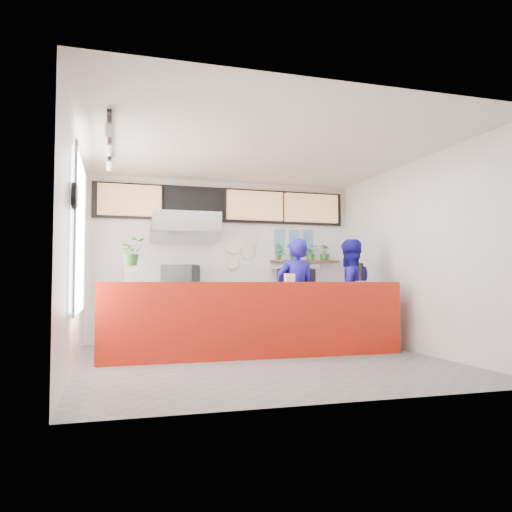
{
  "coord_description": "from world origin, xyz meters",
  "views": [
    {
      "loc": [
        -2.06,
        -6.7,
        1.11
      ],
      "look_at": [
        0.1,
        0.7,
        1.5
      ],
      "focal_mm": 35.0,
      "sensor_mm": 36.0,
      "label": 1
    }
  ],
  "objects": [
    {
      "name": "dec_plate_a",
      "position": [
        0.15,
        2.47,
        1.75
      ],
      "size": [
        0.24,
        0.03,
        0.24
      ],
      "primitive_type": "cylinder",
      "rotation": [
        1.57,
        0.0,
        0.0
      ],
      "color": "silver",
      "rests_on": "wall_back"
    },
    {
      "name": "prep_bench",
      "position": [
        -0.8,
        2.2,
        0.45
      ],
      "size": [
        1.8,
        0.6,
        0.9
      ],
      "primitive_type": "cube",
      "color": "#B2B5BA",
      "rests_on": "ground"
    },
    {
      "name": "herb_a",
      "position": [
        1.06,
        2.4,
        1.69
      ],
      "size": [
        0.2,
        0.16,
        0.33
      ],
      "primitive_type": "imported",
      "rotation": [
        0.0,
        0.0,
        0.27
      ],
      "color": "#286925",
      "rests_on": "herb_shelf"
    },
    {
      "name": "wall_left",
      "position": [
        -2.5,
        0.0,
        1.5
      ],
      "size": [
        0.0,
        5.0,
        5.0
      ],
      "primitive_type": "plane",
      "rotation": [
        1.57,
        0.0,
        1.57
      ],
      "color": "white",
      "rests_on": "ground"
    },
    {
      "name": "panini_oven",
      "position": [
        -0.86,
        2.2,
        1.15
      ],
      "size": [
        0.74,
        0.74,
        0.5
      ],
      "primitive_type": "cube",
      "rotation": [
        0.0,
        0.0,
        -0.43
      ],
      "color": "black",
      "rests_on": "prep_bench"
    },
    {
      "name": "photo_frame_d",
      "position": [
        1.1,
        2.48,
        1.75
      ],
      "size": [
        0.2,
        0.02,
        0.25
      ],
      "primitive_type": "cube",
      "color": "#598CBF",
      "rests_on": "wall_back"
    },
    {
      "name": "herb_d",
      "position": [
        2.02,
        2.4,
        1.68
      ],
      "size": [
        0.22,
        0.21,
        0.32
      ],
      "primitive_type": "imported",
      "rotation": [
        0.0,
        0.0,
        0.31
      ],
      "color": "#286925",
      "rests_on": "herb_shelf"
    },
    {
      "name": "hood_lip",
      "position": [
        -0.8,
        2.15,
        1.95
      ],
      "size": [
        1.2,
        0.69,
        0.31
      ],
      "primitive_type": "cube",
      "rotation": [
        -0.35,
        0.0,
        0.0
      ],
      "color": "#B2B5BA",
      "rests_on": "ceiling"
    },
    {
      "name": "dec_plate_c",
      "position": [
        0.15,
        2.47,
        1.45
      ],
      "size": [
        0.24,
        0.03,
        0.24
      ],
      "primitive_type": "cylinder",
      "rotation": [
        1.57,
        0.0,
        0.0
      ],
      "color": "silver",
      "rests_on": "wall_back"
    },
    {
      "name": "soffit",
      "position": [
        0.0,
        2.46,
        2.55
      ],
      "size": [
        4.8,
        0.04,
        0.65
      ],
      "primitive_type": "cube",
      "color": "black",
      "rests_on": "wall_back"
    },
    {
      "name": "track_rail",
      "position": [
        -2.1,
        0.0,
        2.94
      ],
      "size": [
        0.05,
        2.4,
        0.04
      ],
      "primitive_type": "cube",
      "color": "black",
      "rests_on": "ceiling"
    },
    {
      "name": "menu_board_mid_left",
      "position": [
        -0.59,
        2.38,
        2.55
      ],
      "size": [
        1.1,
        0.1,
        0.55
      ],
      "primitive_type": "cube",
      "color": "black",
      "rests_on": "wall_back"
    },
    {
      "name": "staff_right",
      "position": [
        1.79,
        0.89,
        0.91
      ],
      "size": [
        0.95,
        0.77,
        1.82
      ],
      "primitive_type": "imported",
      "rotation": [
        0.0,
        0.0,
        3.24
      ],
      "color": "#181591",
      "rests_on": "ground"
    },
    {
      "name": "window_frame",
      "position": [
        -2.45,
        0.3,
        1.7
      ],
      "size": [
        0.03,
        2.3,
        2.0
      ],
      "primitive_type": "cube",
      "color": "#B2B5BA",
      "rests_on": "wall_left"
    },
    {
      "name": "photo_frame_a",
      "position": [
        1.1,
        2.48,
        2.0
      ],
      "size": [
        0.2,
        0.02,
        0.25
      ],
      "primitive_type": "cube",
      "color": "#598CBF",
      "rests_on": "wall_back"
    },
    {
      "name": "herb_shelf",
      "position": [
        1.6,
        2.4,
        1.5
      ],
      "size": [
        1.4,
        0.18,
        0.04
      ],
      "primitive_type": "cube",
      "color": "brown",
      "rests_on": "wall_back"
    },
    {
      "name": "espresso_machine",
      "position": [
        1.33,
        2.2,
        1.12
      ],
      "size": [
        0.77,
        0.63,
        0.44
      ],
      "primitive_type": "cube",
      "rotation": [
        0.0,
        0.0,
        -0.23
      ],
      "color": "black",
      "rests_on": "right_bench"
    },
    {
      "name": "photo_frame_f",
      "position": [
        1.7,
        2.48,
        1.75
      ],
      "size": [
        0.2,
        0.02,
        0.25
      ],
      "primitive_type": "cube",
      "color": "#598CBF",
      "rests_on": "wall_back"
    },
    {
      "name": "extraction_hood",
      "position": [
        -0.8,
        2.15,
        2.15
      ],
      "size": [
        1.2,
        0.7,
        0.35
      ],
      "primitive_type": "cube",
      "color": "#B2B5BA",
      "rests_on": "ceiling"
    },
    {
      "name": "photo_frame_c",
      "position": [
        1.7,
        2.48,
        2.0
      ],
      "size": [
        0.2,
        0.02,
        0.25
      ],
      "primitive_type": "cube",
      "color": "#598CBF",
      "rests_on": "wall_back"
    },
    {
      "name": "herb_b",
      "position": [
        1.37,
        2.4,
        1.68
      ],
      "size": [
        0.22,
        0.2,
        0.33
      ],
      "primitive_type": "imported",
      "rotation": [
        0.0,
        0.0,
        0.39
      ],
      "color": "#286925",
      "rests_on": "herb_shelf"
    },
    {
      "name": "menu_board_far_left",
      "position": [
        -1.75,
        2.38,
        2.55
      ],
      "size": [
        1.1,
        0.1,
        0.55
      ],
      "primitive_type": "cube",
      "color": "tan",
      "rests_on": "wall_back"
    },
    {
      "name": "glass_vase",
      "position": [
        -1.79,
        0.32,
        1.21
      ],
      "size": [
        0.19,
        0.19,
        0.23
      ],
      "primitive_type": "cylinder",
      "rotation": [
        0.0,
        0.0,
        0.02
      ],
      "color": "white",
      "rests_on": "service_counter"
    },
    {
      "name": "wall_clock_face",
      "position": [
        -2.43,
        -0.9,
        2.05
      ],
      "size": [
        0.02,
        0.26,
        0.26
      ],
      "primitive_type": "cylinder",
      "rotation": [
        0.0,
        1.57,
        0.0
      ],
      "color": "white",
      "rests_on": "wall_left"
    },
    {
      "name": "staff_center",
      "position": [
        0.86,
        0.97,
        0.91
      ],
      "size": [
        0.67,
        0.44,
        1.81
      ],
      "primitive_type": "imported",
      "rotation": [
        0.0,
        0.0,
        3.13
      ],
      "color": "#181591",
      "rests_on": "ground"
    },
    {
      "name": "espresso_tray",
      "position": [
        1.33,
        2.2,
        1.38
      ],
      "size": [
        0.83,
        0.65,
        0.07
      ],
      "primitive_type": "cube",
      "rotation": [
        0.0,
        0.0,
        0.19
      ],
      "color": "#B9BBC1",
      "rests_on": "espresso_machine"
    },
    {
      "name": "wall_right",
      "position": [
        2.5,
        0.0,
        1.5
      ],
      "size": [
        0.0,
        5.0,
        5.0
      ],
      "primitive_type": "plane",
      "rotation": [
        1.57,
        0.0,
        -1.57
      ],
      "color": "white",
      "rests_on": "ground"
    },
    {
      "name": "window_pane",
      "position": [
        -2.47,
        0.3,
        1.7
      ],
      "size": [
        0.04,
        2.2,
        1.9
      ],
      "primitive_type": "cube",
      "color": "silver",
      "rests_on": "wall_left"
    },
    {
      "name": "floor",
      "position": [
        0.0,
        0.0,
        0.0
      ],
      "size": [
        5.0,
        5.0,
        0.0
      ],
      "primitive_type": "plane",
      "color": "slate",
      "rests_on": "ground"
    },
    {
      "name": "basil_vase",
      "position": [
        -1.79,
        0.32,
        1.51
      ],
      "size": [
        0.4,
        0.36,
        0.38
      ],
      "primitive_type": "imported",
      "rotation": [
        0.0,
        0.0,
        0.21
      ],
      "color": "#286925",
      "rests_on": "glass_vase"
    },
    {
      "name": "herb_c",
      "position": [
        1.73,
        2.4,
        1.67
      ],
      "size": [
        0.3,
        0.27,
        0.29
      ],
      "primitive_type": "imported",
      "rotation": [
        0.0,
        0.0,
        -0.18
      ],
      "color": "#286925",
      "rests_on": "herb_shelf"
    },
    {
      "name": "photo_frame_b",
      "position": [
        1.4,
        2.48,
        2.0
      ],
      "size": [
        0.2,
        0.02,
        0.25
      ],
      "primitive_type": "cube",
      "color": "#598CBF",
      "rests_on": "wall_back"
    },
    {
      "name": "menu_board_far_right",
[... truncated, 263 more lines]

